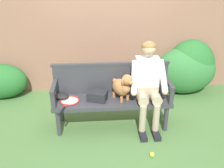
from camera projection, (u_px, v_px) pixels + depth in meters
The scene contains 16 objects.
ground_plane at pixel (112, 125), 4.04m from camera, with size 40.00×40.00×0.00m, color #4C753D.
brick_garden_fence at pixel (106, 20), 4.77m from camera, with size 8.00×0.30×2.73m, color #936651.
hedge_bush_mid_right at pixel (172, 76), 4.99m from camera, with size 0.85×0.60×0.63m, color #194C1E.
hedge_bush_mid_left at pixel (185, 70), 4.89m from camera, with size 1.18×0.76×0.92m, color #337538.
hedge_bush_far_right at pixel (1, 81), 4.74m from camera, with size 0.97×0.59×0.67m, color #286B2D.
hedge_bush_far_left at pixel (190, 66), 4.91m from camera, with size 0.93×0.75×1.05m, color #286B2D.
garden_bench at pixel (112, 102), 3.86m from camera, with size 1.77×0.51×0.47m.
bench_backrest at pixel (111, 78), 3.92m from camera, with size 1.81×0.06×0.50m.
bench_armrest_left_end at pixel (54, 92), 3.61m from camera, with size 0.06×0.51×0.28m.
bench_armrest_right_end at pixel (169, 88), 3.72m from camera, with size 0.06×0.51×0.28m.
person_seated at pixel (148, 82), 3.74m from camera, with size 0.56×0.65×1.34m.
dog_on_bench at pixel (122, 86), 3.72m from camera, with size 0.34×0.42×0.44m.
tennis_racket at pixel (69, 101), 3.74m from camera, with size 0.36×0.58×0.03m.
baseball_glove at pixel (62, 96), 3.82m from camera, with size 0.22×0.17×0.09m, color black.
sports_bag at pixel (97, 96), 3.77m from camera, with size 0.28×0.20×0.14m, color #232328.
tennis_ball at pixel (152, 154), 3.36m from camera, with size 0.07×0.07×0.07m, color #CCDB33.
Camera 1 is at (-0.25, -3.35, 2.33)m, focal length 40.52 mm.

